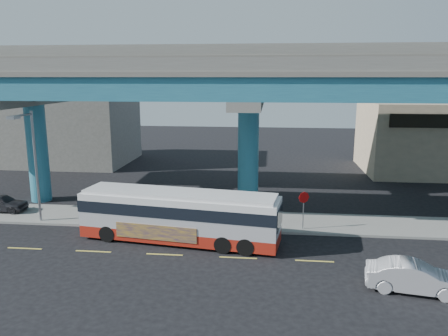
# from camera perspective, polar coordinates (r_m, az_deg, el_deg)

# --- Properties ---
(ground) EXTENTS (120.00, 120.00, 0.00)m
(ground) POSITION_cam_1_polar(r_m,az_deg,el_deg) (23.96, 1.91, -11.36)
(ground) COLOR black
(ground) RESTS_ON ground
(sidewalk) EXTENTS (70.00, 4.00, 0.15)m
(sidewalk) POSITION_cam_1_polar(r_m,az_deg,el_deg) (29.05, 2.73, -6.94)
(sidewalk) COLOR gray
(sidewalk) RESTS_ON ground
(lane_markings) EXTENTS (58.00, 0.12, 0.01)m
(lane_markings) POSITION_cam_1_polar(r_m,az_deg,el_deg) (23.68, 1.86, -11.63)
(lane_markings) COLOR #D8C64C
(lane_markings) RESTS_ON ground
(viaduct) EXTENTS (52.00, 12.40, 11.70)m
(viaduct) POSITION_cam_1_polar(r_m,az_deg,el_deg) (31.09, 3.31, 11.32)
(viaduct) COLOR #205E7A
(viaduct) RESTS_ON ground
(building_beige) EXTENTS (14.00, 10.23, 7.00)m
(building_beige) POSITION_cam_1_polar(r_m,az_deg,el_deg) (48.20, 26.07, 3.64)
(building_beige) COLOR #C3AC8B
(building_beige) RESTS_ON ground
(building_concrete) EXTENTS (12.00, 10.00, 9.00)m
(building_concrete) POSITION_cam_1_polar(r_m,az_deg,el_deg) (51.00, -19.01, 5.72)
(building_concrete) COLOR gray
(building_concrete) RESTS_ON ground
(transit_bus) EXTENTS (11.85, 4.11, 2.98)m
(transit_bus) POSITION_cam_1_polar(r_m,az_deg,el_deg) (25.46, -5.84, -6.05)
(transit_bus) COLOR #9D1F13
(transit_bus) RESTS_ON ground
(sedan) EXTENTS (2.93, 4.69, 1.38)m
(sedan) POSITION_cam_1_polar(r_m,az_deg,el_deg) (21.76, 23.60, -12.93)
(sedan) COLOR #B1B1B6
(sedan) RESTS_ON ground
(parked_car) EXTENTS (1.60, 3.66, 1.23)m
(parked_car) POSITION_cam_1_polar(r_m,az_deg,el_deg) (34.42, -27.12, -4.06)
(parked_car) COLOR #2A2A2F
(parked_car) RESTS_ON sidewalk
(street_lamp) EXTENTS (0.50, 2.37, 7.19)m
(street_lamp) POSITION_cam_1_polar(r_m,az_deg,el_deg) (29.82, -24.02, 2.01)
(street_lamp) COLOR gray
(street_lamp) RESTS_ON sidewalk
(stop_sign) EXTENTS (0.66, 0.34, 2.39)m
(stop_sign) POSITION_cam_1_polar(r_m,az_deg,el_deg) (27.29, 10.37, -4.45)
(stop_sign) COLOR gray
(stop_sign) RESTS_ON sidewalk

